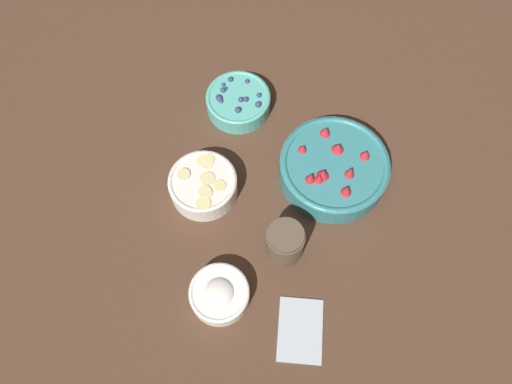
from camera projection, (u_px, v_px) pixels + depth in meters
The scene contains 7 objects.
ground_plane at pixel (255, 183), 1.15m from camera, with size 4.00×4.00×0.00m, color #4C3323.
bowl_strawberries at pixel (334, 167), 1.13m from camera, with size 0.25×0.25×0.08m.
bowl_blueberries at pixel (238, 101), 1.22m from camera, with size 0.16×0.16×0.06m.
bowl_bananas at pixel (203, 185), 1.11m from camera, with size 0.15×0.15×0.06m.
bowl_cream at pixel (219, 294), 1.02m from camera, with size 0.12×0.12×0.05m.
jar_chocolate at pixel (285, 243), 1.04m from camera, with size 0.08×0.08×0.10m.
napkin at pixel (300, 330), 1.01m from camera, with size 0.15×0.13×0.01m.
Camera 1 is at (0.46, 0.22, 1.04)m, focal length 35.00 mm.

